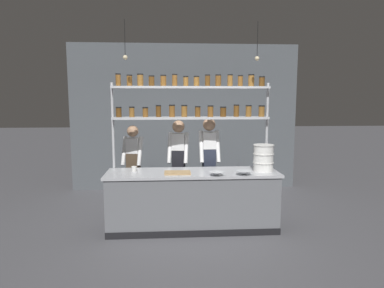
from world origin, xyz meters
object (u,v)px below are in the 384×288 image
(chef_right, at_px, (209,159))
(spice_shelf_unit, at_px, (192,105))
(prep_bowl_center_front, at_px, (244,173))
(container_stack, at_px, (263,158))
(chef_center, at_px, (179,161))
(cutting_board, at_px, (178,173))
(prep_bowl_near_left, at_px, (217,174))
(chef_left, at_px, (133,164))
(serving_cup_front, at_px, (134,169))

(chef_right, bearing_deg, spice_shelf_unit, -139.09)
(prep_bowl_center_front, bearing_deg, container_stack, 36.65)
(chef_right, bearing_deg, chef_center, 169.88)
(cutting_board, relative_size, prep_bowl_near_left, 1.84)
(cutting_board, bearing_deg, chef_right, 52.34)
(chef_left, bearing_deg, prep_bowl_near_left, -27.46)
(chef_left, distance_m, chef_center, 0.82)
(spice_shelf_unit, height_order, serving_cup_front, spice_shelf_unit)
(container_stack, xyz_separation_m, cutting_board, (-1.36, -0.10, -0.20))
(chef_left, xyz_separation_m, container_stack, (2.12, -0.83, 0.22))
(cutting_board, bearing_deg, serving_cup_front, 164.22)
(serving_cup_front, bearing_deg, spice_shelf_unit, 15.03)
(cutting_board, bearing_deg, chef_center, 87.23)
(chef_left, bearing_deg, container_stack, -8.61)
(spice_shelf_unit, relative_size, prep_bowl_near_left, 11.84)
(chef_left, xyz_separation_m, prep_bowl_near_left, (1.34, -1.14, 0.04))
(spice_shelf_unit, distance_m, chef_right, 1.06)
(chef_left, bearing_deg, serving_cup_front, -70.45)
(serving_cup_front, bearing_deg, cutting_board, -15.78)
(chef_right, xyz_separation_m, container_stack, (0.79, -0.64, 0.13))
(prep_bowl_center_front, bearing_deg, serving_cup_front, 167.60)
(spice_shelf_unit, relative_size, cutting_board, 6.44)
(container_stack, distance_m, serving_cup_front, 2.05)
(cutting_board, xyz_separation_m, prep_bowl_near_left, (0.58, -0.20, 0.02))
(chef_right, distance_m, container_stack, 1.02)
(chef_left, bearing_deg, chef_center, 4.41)
(spice_shelf_unit, height_order, prep_bowl_center_front, spice_shelf_unit)
(spice_shelf_unit, distance_m, chef_center, 1.08)
(chef_right, bearing_deg, serving_cup_front, -158.58)
(serving_cup_front, bearing_deg, chef_center, 40.93)
(chef_center, height_order, prep_bowl_center_front, chef_center)
(chef_center, relative_size, chef_right, 0.98)
(chef_left, relative_size, cutting_board, 3.97)
(chef_left, height_order, prep_bowl_near_left, chef_left)
(prep_bowl_center_front, bearing_deg, prep_bowl_near_left, -176.11)
(serving_cup_front, bearing_deg, chef_right, 23.72)
(container_stack, bearing_deg, serving_cup_front, 177.39)
(chef_right, height_order, container_stack, chef_right)
(prep_bowl_center_front, height_order, serving_cup_front, serving_cup_front)
(container_stack, height_order, prep_bowl_near_left, container_stack)
(container_stack, height_order, serving_cup_front, container_stack)
(chef_left, distance_m, prep_bowl_center_front, 2.08)
(spice_shelf_unit, height_order, cutting_board, spice_shelf_unit)
(chef_center, bearing_deg, cutting_board, -82.61)
(cutting_board, height_order, serving_cup_front, serving_cup_front)
(prep_bowl_center_front, bearing_deg, chef_left, 147.74)
(chef_left, distance_m, chef_right, 1.35)
(container_stack, relative_size, prep_bowl_near_left, 1.93)
(chef_left, distance_m, prep_bowl_near_left, 1.76)
(prep_bowl_near_left, distance_m, serving_cup_front, 1.31)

